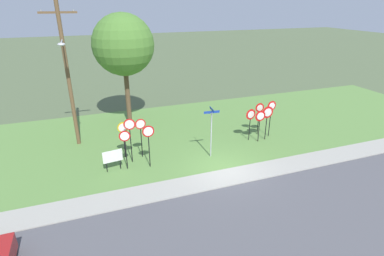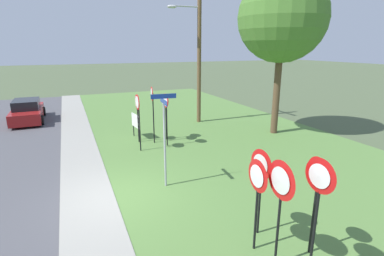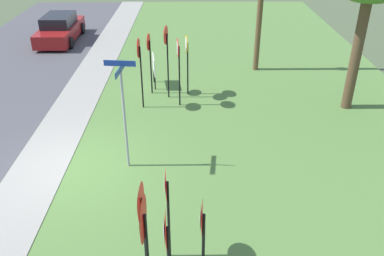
{
  "view_description": "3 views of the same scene",
  "coord_description": "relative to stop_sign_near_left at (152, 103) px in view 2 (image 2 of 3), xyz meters",
  "views": [
    {
      "loc": [
        -6.8,
        -13.35,
        8.91
      ],
      "look_at": [
        -0.67,
        3.65,
        1.25
      ],
      "focal_mm": 28.08,
      "sensor_mm": 36.0,
      "label": 1
    },
    {
      "loc": [
        8.61,
        -1.03,
        4.61
      ],
      "look_at": [
        -0.74,
        2.96,
        1.79
      ],
      "focal_mm": 27.42,
      "sensor_mm": 36.0,
      "label": 2
    },
    {
      "loc": [
        9.6,
        3.49,
        6.65
      ],
      "look_at": [
        0.25,
        3.54,
        1.47
      ],
      "focal_mm": 38.29,
      "sensor_mm": 36.0,
      "label": 3
    }
  ],
  "objects": [
    {
      "name": "ground_plane",
      "position": [
        4.81,
        -2.64,
        -2.03
      ],
      "size": [
        160.0,
        160.0,
        0.0
      ],
      "primitive_type": "plane",
      "color": "#4C5B3D"
    },
    {
      "name": "sidewalk_strip",
      "position": [
        4.81,
        -3.44,
        -2.0
      ],
      "size": [
        44.0,
        1.6,
        0.06
      ],
      "primitive_type": "cube",
      "color": "#99968C",
      "rests_on": "ground_plane"
    },
    {
      "name": "grass_median",
      "position": [
        4.81,
        3.36,
        -2.01
      ],
      "size": [
        44.0,
        12.0,
        0.04
      ],
      "primitive_type": "cube",
      "color": "#567F3D",
      "rests_on": "ground_plane"
    },
    {
      "name": "stop_sign_near_left",
      "position": [
        0.0,
        0.0,
        0.0
      ],
      "size": [
        0.67,
        0.13,
        2.77
      ],
      "rotation": [
        0.0,
        0.0,
        -0.15
      ],
      "color": "black",
      "rests_on": "grass_median"
    },
    {
      "name": "stop_sign_near_right",
      "position": [
        0.7,
        0.44,
        -0.19
      ],
      "size": [
        0.64,
        0.11,
        2.51
      ],
      "rotation": [
        0.0,
        0.0,
        0.09
      ],
      "color": "black",
      "rests_on": "grass_median"
    },
    {
      "name": "stop_sign_far_left",
      "position": [
        -0.31,
        0.73,
        -0.32
      ],
      "size": [
        0.65,
        0.12,
        2.33
      ],
      "rotation": [
        0.0,
        0.0,
        0.12
      ],
      "color": "black",
      "rests_on": "grass_median"
    },
    {
      "name": "stop_sign_far_center",
      "position": [
        0.88,
        -0.9,
        -0.13
      ],
      "size": [
        0.68,
        0.09,
        2.58
      ],
      "rotation": [
        0.0,
        0.0,
        -0.01
      ],
      "color": "black",
      "rests_on": "grass_median"
    },
    {
      "name": "stop_sign_far_right",
      "position": [
        -0.4,
        -0.67,
        -0.3
      ],
      "size": [
        0.63,
        0.11,
        2.37
      ],
      "rotation": [
        0.0,
        0.0,
        -0.09
      ],
      "color": "black",
      "rests_on": "grass_median"
    },
    {
      "name": "yield_sign_near_left",
      "position": [
        8.11,
        0.38,
        -0.33
      ],
      "size": [
        0.74,
        0.12,
        2.25
      ],
      "rotation": [
        0.0,
        0.0,
        0.08
      ],
      "color": "black",
      "rests_on": "grass_median"
    },
    {
      "name": "yield_sign_near_right",
      "position": [
        9.76,
        0.48,
        -0.05
      ],
      "size": [
        0.7,
        0.11,
        2.61
      ],
      "rotation": [
        0.0,
        0.0,
        0.06
      ],
      "color": "black",
      "rests_on": "grass_median"
    },
    {
      "name": "yield_sign_far_left",
      "position": [
        9.2,
        0.06,
        -0.19
      ],
      "size": [
        0.84,
        0.1,
        2.42
      ],
      "rotation": [
        0.0,
        0.0,
        -0.02
      ],
      "color": "black",
      "rests_on": "grass_median"
    },
    {
      "name": "yield_sign_far_right",
      "position": [
        9.19,
        1.04,
        -0.26
      ],
      "size": [
        0.66,
        0.11,
        2.34
      ],
      "rotation": [
        0.0,
        0.0,
        -0.07
      ],
      "color": "black",
      "rests_on": "grass_median"
    },
    {
      "name": "yield_sign_center",
      "position": [
        8.58,
        -0.05,
        -0.34
      ],
      "size": [
        0.75,
        0.11,
        2.23
      ],
      "rotation": [
        0.0,
        0.0,
        -0.04
      ],
      "color": "black",
      "rests_on": "grass_median"
    },
    {
      "name": "street_name_post",
      "position": [
        4.68,
        -0.91,
        -0.13
      ],
      "size": [
        0.96,
        0.81,
        3.15
      ],
      "rotation": [
        0.0,
        0.0,
        -0.1
      ],
      "color": "#9EA0A8",
      "rests_on": "grass_median"
    },
    {
      "name": "utility_pole",
      "position": [
        -2.98,
        3.67,
        3.06
      ],
      "size": [
        2.1,
        2.08,
        9.4
      ],
      "color": "brown",
      "rests_on": "grass_median"
    },
    {
      "name": "notice_board",
      "position": [
        -1.15,
        -0.6,
        -1.16
      ],
      "size": [
        1.09,
        0.19,
        1.25
      ],
      "rotation": [
        0.0,
        0.0,
        0.14
      ],
      "color": "black",
      "rests_on": "grass_median"
    },
    {
      "name": "oak_tree_left",
      "position": [
        0.89,
        6.58,
        3.96
      ],
      "size": [
        4.45,
        4.45,
        8.2
      ],
      "color": "brown",
      "rests_on": "grass_median"
    },
    {
      "name": "parked_hatchback_near",
      "position": [
        -7.51,
        -6.17,
        -1.39
      ],
      "size": [
        4.44,
        1.93,
        1.39
      ],
      "rotation": [
        0.0,
        0.0,
        0.01
      ],
      "color": "maroon",
      "rests_on": "road_asphalt"
    }
  ]
}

